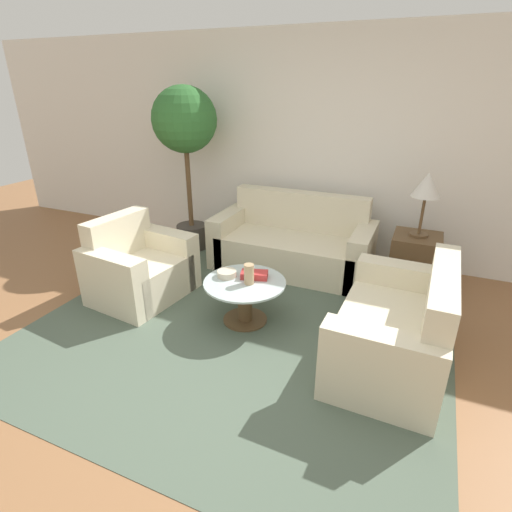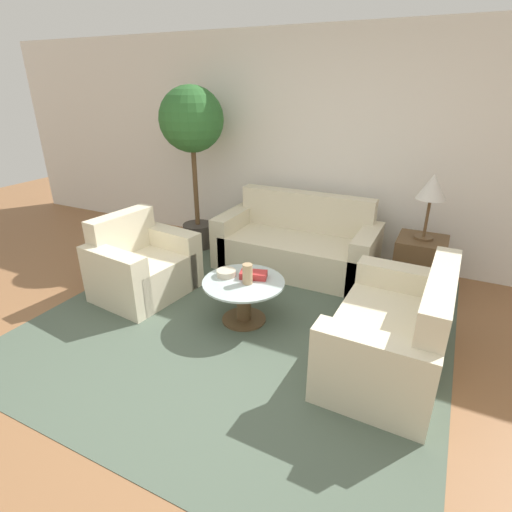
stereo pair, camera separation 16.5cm
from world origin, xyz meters
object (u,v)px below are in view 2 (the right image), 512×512
(book_stack, at_px, (253,275))
(potted_plant, at_px, (192,132))
(loveseat, at_px, (397,336))
(coffee_table, at_px, (244,295))
(sofa_main, at_px, (298,245))
(bowl, at_px, (226,273))
(vase, at_px, (247,274))
(armchair, at_px, (141,267))
(table_lamp, at_px, (432,189))

(book_stack, bearing_deg, potted_plant, 123.04)
(loveseat, xyz_separation_m, coffee_table, (-1.34, 0.07, -0.02))
(sofa_main, relative_size, book_stack, 6.77)
(loveseat, height_order, bowl, loveseat)
(sofa_main, bearing_deg, bowl, -99.42)
(vase, height_order, bowl, vase)
(sofa_main, bearing_deg, book_stack, -88.63)
(sofa_main, distance_m, book_stack, 1.21)
(armchair, bearing_deg, book_stack, -79.69)
(table_lamp, xyz_separation_m, vase, (-1.29, -1.31, -0.60))
(potted_plant, distance_m, vase, 2.21)
(potted_plant, bearing_deg, table_lamp, -0.95)
(potted_plant, relative_size, vase, 10.99)
(coffee_table, relative_size, book_stack, 2.77)
(coffee_table, xyz_separation_m, table_lamp, (1.34, 1.29, 0.83))
(table_lamp, xyz_separation_m, potted_plant, (-2.74, 0.05, 0.38))
(vase, height_order, book_stack, vase)
(table_lamp, bearing_deg, potted_plant, 179.05)
(book_stack, bearing_deg, coffee_table, -132.24)
(potted_plant, xyz_separation_m, bowl, (1.20, -1.31, -1.04))
(table_lamp, height_order, bowl, table_lamp)
(coffee_table, bearing_deg, sofa_main, 89.12)
(loveseat, xyz_separation_m, bowl, (-1.53, 0.10, 0.15))
(armchair, distance_m, table_lamp, 2.96)
(table_lamp, bearing_deg, vase, -134.71)
(bowl, distance_m, book_stack, 0.25)
(table_lamp, height_order, vase, table_lamp)
(vase, bearing_deg, bowl, 169.71)
(coffee_table, height_order, potted_plant, potted_plant)
(book_stack, bearing_deg, bowl, -179.11)
(book_stack, bearing_deg, sofa_main, 74.93)
(bowl, bearing_deg, table_lamp, 39.43)
(vase, relative_size, book_stack, 0.69)
(sofa_main, relative_size, vase, 9.86)
(potted_plant, distance_m, bowl, 2.06)
(loveseat, distance_m, potted_plant, 3.30)
(coffee_table, bearing_deg, vase, -19.39)
(potted_plant, xyz_separation_m, book_stack, (1.44, -1.23, -1.04))
(sofa_main, bearing_deg, vase, -88.67)
(potted_plant, xyz_separation_m, vase, (1.44, -1.35, -0.98))
(coffee_table, xyz_separation_m, book_stack, (0.05, 0.10, 0.17))
(loveseat, relative_size, bowl, 7.73)
(coffee_table, xyz_separation_m, bowl, (-0.19, 0.03, 0.17))
(armchair, xyz_separation_m, vase, (1.26, -0.04, 0.22))
(sofa_main, xyz_separation_m, loveseat, (1.32, -1.37, 0.00))
(sofa_main, relative_size, loveseat, 1.33)
(armchair, relative_size, bowl, 5.81)
(book_stack, bearing_deg, armchair, 167.36)
(armchair, distance_m, loveseat, 2.55)
(sofa_main, distance_m, vase, 1.34)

